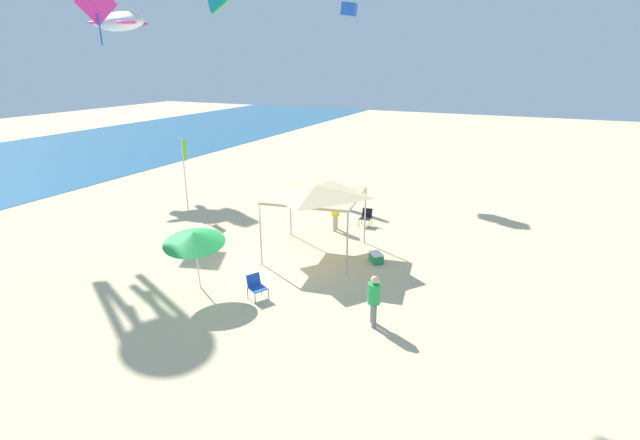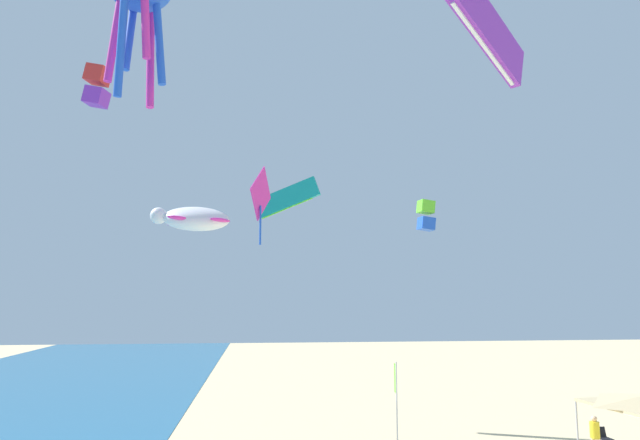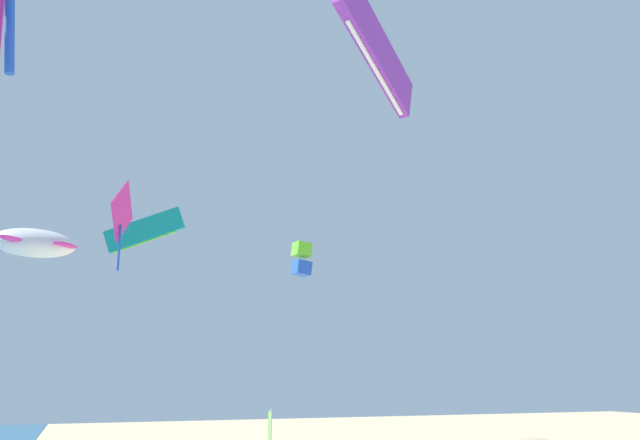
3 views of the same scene
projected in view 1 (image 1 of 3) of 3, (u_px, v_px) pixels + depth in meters
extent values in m
cube|color=beige|center=(276.00, 265.00, 18.38)|extent=(120.00, 120.00, 0.10)
cylinder|color=#B7B7BC|center=(347.00, 245.00, 17.00)|extent=(0.07, 0.07, 2.48)
cylinder|color=#B7B7BC|center=(365.00, 216.00, 20.11)|extent=(0.07, 0.07, 2.48)
cylinder|color=#B7B7BC|center=(261.00, 235.00, 17.91)|extent=(0.07, 0.07, 2.48)
cylinder|color=#B7B7BC|center=(290.00, 210.00, 21.02)|extent=(0.07, 0.07, 2.48)
cube|color=#D1B784|center=(316.00, 195.00, 18.59)|extent=(3.99, 4.01, 0.10)
pyramid|color=#D1B784|center=(316.00, 190.00, 18.51)|extent=(3.91, 3.93, 0.37)
cylinder|color=silver|center=(197.00, 261.00, 15.91)|extent=(0.36, 0.22, 2.25)
cone|color=green|center=(194.00, 238.00, 15.44)|extent=(2.14, 2.10, 0.85)
cylinder|color=black|center=(255.00, 299.00, 15.24)|extent=(0.02, 0.02, 0.40)
cylinder|color=black|center=(269.00, 295.00, 15.53)|extent=(0.02, 0.02, 0.40)
cylinder|color=black|center=(248.00, 293.00, 15.63)|extent=(0.02, 0.02, 0.40)
cylinder|color=black|center=(261.00, 289.00, 15.92)|extent=(0.02, 0.02, 0.40)
cube|color=blue|center=(258.00, 288.00, 15.51)|extent=(0.71, 0.71, 0.03)
cube|color=blue|center=(253.00, 280.00, 15.67)|extent=(0.50, 0.35, 0.41)
cylinder|color=black|center=(359.00, 223.00, 22.39)|extent=(0.02, 0.02, 0.40)
cylinder|color=black|center=(369.00, 224.00, 22.21)|extent=(0.02, 0.02, 0.40)
cylinder|color=black|center=(362.00, 220.00, 22.85)|extent=(0.02, 0.02, 0.40)
cylinder|color=black|center=(372.00, 221.00, 22.67)|extent=(0.02, 0.02, 0.40)
cube|color=black|center=(366.00, 218.00, 22.46)|extent=(0.55, 0.55, 0.03)
cube|color=black|center=(367.00, 212.00, 22.65)|extent=(0.16, 0.50, 0.41)
cube|color=#1E8C4C|center=(376.00, 258.00, 18.44)|extent=(0.72, 0.70, 0.36)
cube|color=white|center=(376.00, 254.00, 18.37)|extent=(0.74, 0.72, 0.04)
cylinder|color=silver|center=(185.00, 176.00, 24.18)|extent=(0.06, 0.06, 3.93)
cube|color=#66D82D|center=(185.00, 150.00, 23.91)|extent=(0.30, 0.02, 1.10)
cylinder|color=#C6B28C|center=(336.00, 222.00, 22.08)|extent=(0.14, 0.14, 0.73)
cylinder|color=#C6B28C|center=(334.00, 224.00, 21.83)|extent=(0.14, 0.14, 0.73)
cylinder|color=yellow|center=(335.00, 209.00, 21.74)|extent=(0.38, 0.38, 0.63)
sphere|color=beige|center=(336.00, 200.00, 21.59)|extent=(0.24, 0.24, 0.24)
cylinder|color=slate|center=(374.00, 316.00, 13.87)|extent=(0.15, 0.15, 0.75)
cylinder|color=slate|center=(373.00, 311.00, 14.14)|extent=(0.15, 0.15, 0.75)
cylinder|color=green|center=(374.00, 293.00, 13.78)|extent=(0.39, 0.39, 0.65)
sphere|color=beige|center=(375.00, 280.00, 13.63)|extent=(0.24, 0.24, 0.24)
ellipsoid|color=white|center=(121.00, 21.00, 29.05)|extent=(3.08, 3.48, 1.68)
sphere|color=white|center=(98.00, 21.00, 29.46)|extent=(0.77, 0.77, 0.77)
ellipsoid|color=#E02D9E|center=(97.00, 23.00, 28.29)|extent=(1.23, 1.15, 0.17)
ellipsoid|color=#E02D9E|center=(121.00, 25.00, 30.33)|extent=(1.03, 1.28, 0.17)
ellipsoid|color=#E02D9E|center=(126.00, 22.00, 28.05)|extent=(1.23, 1.15, 0.17)
ellipsoid|color=#E02D9E|center=(144.00, 24.00, 29.61)|extent=(1.03, 1.28, 0.17)
cube|color=#E02D9E|center=(96.00, 3.00, 23.98)|extent=(2.10, 0.84, 2.22)
cylinder|color=blue|center=(100.00, 30.00, 24.40)|extent=(0.08, 0.08, 1.58)
cube|color=#66D82D|center=(226.00, 1.00, 31.15)|extent=(1.06, 2.92, 1.33)
cube|color=blue|center=(349.00, 9.00, 28.99)|extent=(0.97, 1.04, 0.84)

